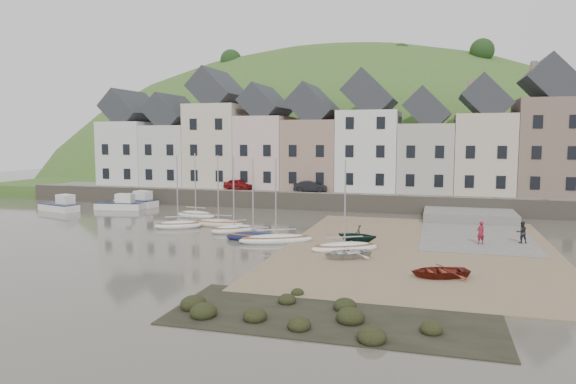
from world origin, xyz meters
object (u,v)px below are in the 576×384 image
(sailboat_0, at_px, (196,215))
(car_right, at_px, (311,186))
(rowboat_white, at_px, (347,253))
(person_red, at_px, (481,233))
(person_dark, at_px, (522,232))
(car_left, at_px, (238,184))
(rowboat_green, at_px, (357,235))
(rowboat_red, at_px, (439,271))

(sailboat_0, bearing_deg, car_right, 50.84)
(rowboat_white, distance_m, person_red, 10.68)
(person_dark, relative_size, car_left, 0.42)
(rowboat_green, relative_size, person_red, 1.68)
(rowboat_white, xyz_separation_m, car_left, (-16.52, 23.76, 1.85))
(car_left, bearing_deg, person_red, -104.87)
(sailboat_0, relative_size, car_left, 1.73)
(sailboat_0, relative_size, rowboat_green, 2.31)
(sailboat_0, distance_m, person_red, 25.94)
(car_left, bearing_deg, rowboat_green, -120.11)
(rowboat_red, bearing_deg, car_right, -174.21)
(car_right, bearing_deg, person_dark, -137.54)
(rowboat_red, bearing_deg, rowboat_white, -140.20)
(person_dark, bearing_deg, rowboat_white, 21.30)
(person_red, bearing_deg, person_dark, 168.13)
(rowboat_white, distance_m, rowboat_green, 4.15)
(rowboat_green, distance_m, car_right, 21.27)
(sailboat_0, bearing_deg, person_dark, -10.83)
(rowboat_white, distance_m, person_dark, 13.66)
(rowboat_white, height_order, car_left, car_left)
(rowboat_white, distance_m, car_right, 25.15)
(person_red, xyz_separation_m, car_left, (-24.91, 17.18, 1.29))
(rowboat_green, distance_m, person_dark, 11.76)
(rowboat_white, distance_m, car_left, 29.00)
(person_red, height_order, car_right, car_right)
(rowboat_white, bearing_deg, car_left, -178.18)
(person_dark, xyz_separation_m, car_left, (-27.75, 16.00, 1.33))
(rowboat_green, height_order, car_right, car_right)
(person_dark, bearing_deg, rowboat_green, 4.63)
(rowboat_green, distance_m, rowboat_red, 9.14)
(sailboat_0, relative_size, person_red, 3.88)
(rowboat_white, xyz_separation_m, car_right, (-8.03, 23.76, 1.83))
(rowboat_green, bearing_deg, person_dark, 115.75)
(rowboat_green, height_order, person_dark, person_dark)
(person_red, xyz_separation_m, person_dark, (2.84, 1.18, -0.04))
(person_dark, relative_size, car_right, 0.42)
(sailboat_0, bearing_deg, person_red, -14.58)
(rowboat_white, bearing_deg, sailboat_0, -161.11)
(person_red, bearing_deg, rowboat_green, -18.12)
(rowboat_white, relative_size, car_right, 0.83)
(sailboat_0, distance_m, car_left, 10.83)
(rowboat_green, distance_m, person_red, 8.70)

